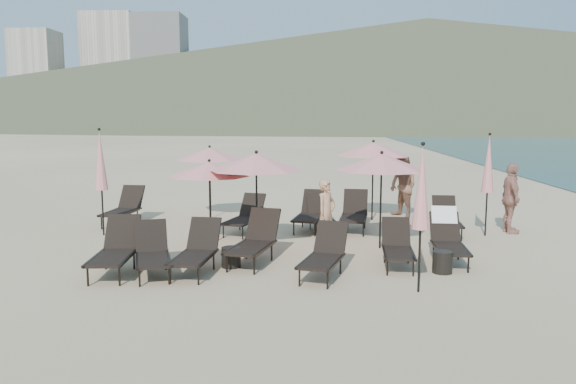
{
  "coord_description": "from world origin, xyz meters",
  "views": [
    {
      "loc": [
        -0.62,
        -11.16,
        3.08
      ],
      "look_at": [
        -1.29,
        3.5,
        1.1
      ],
      "focal_mm": 35.0,
      "sensor_mm": 36.0,
      "label": 1
    }
  ],
  "objects_px": {
    "umbrella_open_2": "(382,162)",
    "lounger_12": "(197,250)",
    "lounger_4": "(398,246)",
    "umbrella_open_0": "(209,169)",
    "umbrella_open_3": "(210,154)",
    "lounger_11": "(447,218)",
    "lounger_5": "(448,237)",
    "lounger_9": "(321,215)",
    "umbrella_open_4": "(373,149)",
    "lounger_10": "(354,213)",
    "lounger_2": "(255,240)",
    "beachgoer_c": "(511,198)",
    "lounger_6": "(124,207)",
    "side_table_0": "(231,257)",
    "lounger_1": "(152,252)",
    "side_table_1": "(442,262)",
    "lounger_3": "(324,253)",
    "umbrella_closed_2": "(101,161)",
    "lounger_8": "(310,212)",
    "umbrella_open_1": "(256,162)",
    "lounger_0": "(115,249)",
    "umbrella_closed_0": "(422,189)",
    "beachgoer_a": "(326,213)",
    "beachgoer_b": "(403,186)"
  },
  "relations": [
    {
      "from": "lounger_5",
      "to": "side_table_0",
      "type": "bearing_deg",
      "value": -167.43
    },
    {
      "from": "lounger_3",
      "to": "lounger_10",
      "type": "bearing_deg",
      "value": 94.35
    },
    {
      "from": "lounger_5",
      "to": "beachgoer_c",
      "type": "bearing_deg",
      "value": 56.14
    },
    {
      "from": "lounger_5",
      "to": "lounger_9",
      "type": "distance_m",
      "value": 4.19
    },
    {
      "from": "lounger_1",
      "to": "umbrella_open_4",
      "type": "height_order",
      "value": "umbrella_open_4"
    },
    {
      "from": "lounger_9",
      "to": "lounger_3",
      "type": "bearing_deg",
      "value": -99.1
    },
    {
      "from": "lounger_3",
      "to": "lounger_11",
      "type": "distance_m",
      "value": 5.2
    },
    {
      "from": "lounger_1",
      "to": "umbrella_open_4",
      "type": "relative_size",
      "value": 0.75
    },
    {
      "from": "lounger_2",
      "to": "side_table_0",
      "type": "height_order",
      "value": "lounger_2"
    },
    {
      "from": "side_table_1",
      "to": "umbrella_closed_0",
      "type": "bearing_deg",
      "value": -119.07
    },
    {
      "from": "lounger_3",
      "to": "beachgoer_a",
      "type": "relative_size",
      "value": 1.12
    },
    {
      "from": "umbrella_open_3",
      "to": "side_table_1",
      "type": "xyz_separation_m",
      "value": [
        5.68,
        -5.71,
        -1.75
      ]
    },
    {
      "from": "lounger_5",
      "to": "umbrella_open_2",
      "type": "relative_size",
      "value": 0.78
    },
    {
      "from": "umbrella_open_0",
      "to": "beachgoer_c",
      "type": "bearing_deg",
      "value": 12.66
    },
    {
      "from": "umbrella_open_1",
      "to": "lounger_3",
      "type": "bearing_deg",
      "value": -53.5
    },
    {
      "from": "lounger_0",
      "to": "umbrella_open_3",
      "type": "bearing_deg",
      "value": 77.97
    },
    {
      "from": "lounger_1",
      "to": "umbrella_closed_0",
      "type": "relative_size",
      "value": 0.68
    },
    {
      "from": "lounger_3",
      "to": "lounger_6",
      "type": "xyz_separation_m",
      "value": [
        -5.68,
        5.1,
        0.03
      ]
    },
    {
      "from": "lounger_8",
      "to": "umbrella_open_1",
      "type": "bearing_deg",
      "value": -105.53
    },
    {
      "from": "side_table_0",
      "to": "lounger_6",
      "type": "bearing_deg",
      "value": 129.8
    },
    {
      "from": "lounger_2",
      "to": "side_table_0",
      "type": "xyz_separation_m",
      "value": [
        -0.45,
        -0.36,
        -0.29
      ]
    },
    {
      "from": "side_table_1",
      "to": "lounger_5",
      "type": "bearing_deg",
      "value": 71.56
    },
    {
      "from": "umbrella_open_3",
      "to": "lounger_11",
      "type": "bearing_deg",
      "value": -16.92
    },
    {
      "from": "umbrella_open_3",
      "to": "lounger_4",
      "type": "bearing_deg",
      "value": -47.05
    },
    {
      "from": "umbrella_open_1",
      "to": "lounger_2",
      "type": "bearing_deg",
      "value": -86.65
    },
    {
      "from": "lounger_12",
      "to": "umbrella_open_2",
      "type": "bearing_deg",
      "value": 35.3
    },
    {
      "from": "lounger_4",
      "to": "umbrella_open_0",
      "type": "height_order",
      "value": "umbrella_open_0"
    },
    {
      "from": "lounger_1",
      "to": "umbrella_open_0",
      "type": "xyz_separation_m",
      "value": [
        0.67,
        2.58,
        1.39
      ]
    },
    {
      "from": "lounger_8",
      "to": "umbrella_open_0",
      "type": "relative_size",
      "value": 0.9
    },
    {
      "from": "umbrella_open_0",
      "to": "umbrella_open_4",
      "type": "bearing_deg",
      "value": 39.31
    },
    {
      "from": "lounger_4",
      "to": "lounger_12",
      "type": "relative_size",
      "value": 0.92
    },
    {
      "from": "lounger_6",
      "to": "beachgoer_c",
      "type": "xyz_separation_m",
      "value": [
        10.68,
        -0.8,
        0.45
      ]
    },
    {
      "from": "lounger_5",
      "to": "lounger_9",
      "type": "bearing_deg",
      "value": 133.64
    },
    {
      "from": "lounger_6",
      "to": "side_table_0",
      "type": "distance_m",
      "value": 5.9
    },
    {
      "from": "umbrella_closed_2",
      "to": "side_table_0",
      "type": "distance_m",
      "value": 5.13
    },
    {
      "from": "lounger_11",
      "to": "beachgoer_b",
      "type": "xyz_separation_m",
      "value": [
        -0.75,
        2.55,
        0.51
      ]
    },
    {
      "from": "umbrella_open_4",
      "to": "side_table_1",
      "type": "distance_m",
      "value": 6.06
    },
    {
      "from": "umbrella_closed_2",
      "to": "beachgoer_a",
      "type": "xyz_separation_m",
      "value": [
        5.79,
        -0.94,
        -1.15
      ]
    },
    {
      "from": "lounger_4",
      "to": "umbrella_open_3",
      "type": "bearing_deg",
      "value": 136.86
    },
    {
      "from": "umbrella_open_2",
      "to": "lounger_12",
      "type": "bearing_deg",
      "value": -149.71
    },
    {
      "from": "lounger_6",
      "to": "lounger_10",
      "type": "xyz_separation_m",
      "value": [
        6.57,
        -0.58,
        -0.0
      ]
    },
    {
      "from": "beachgoer_c",
      "to": "umbrella_open_0",
      "type": "bearing_deg",
      "value": 103.6
    },
    {
      "from": "lounger_11",
      "to": "umbrella_closed_0",
      "type": "xyz_separation_m",
      "value": [
        -1.63,
        -4.95,
        1.4
      ]
    },
    {
      "from": "lounger_10",
      "to": "lounger_2",
      "type": "bearing_deg",
      "value": -116.05
    },
    {
      "from": "lounger_0",
      "to": "umbrella_closed_2",
      "type": "distance_m",
      "value": 4.13
    },
    {
      "from": "lounger_1",
      "to": "beachgoer_a",
      "type": "bearing_deg",
      "value": 19.21
    },
    {
      "from": "side_table_1",
      "to": "beachgoer_b",
      "type": "xyz_separation_m",
      "value": [
        0.18,
        6.25,
        0.73
      ]
    },
    {
      "from": "lounger_8",
      "to": "lounger_4",
      "type": "bearing_deg",
      "value": -53.01
    },
    {
      "from": "lounger_0",
      "to": "lounger_6",
      "type": "relative_size",
      "value": 1.01
    },
    {
      "from": "lounger_1",
      "to": "lounger_10",
      "type": "height_order",
      "value": "lounger_10"
    }
  ]
}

